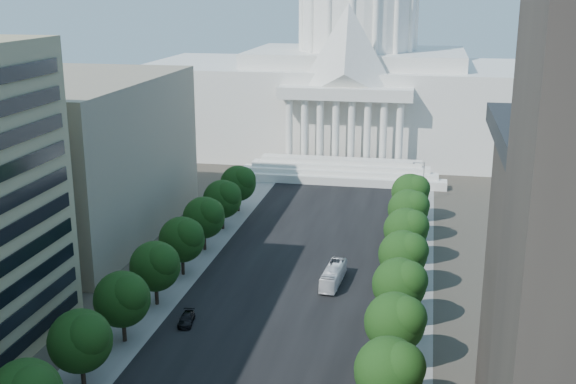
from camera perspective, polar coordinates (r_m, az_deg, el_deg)
The scene contains 25 objects.
road_asphalt at distance 123.34m, azimuth 0.62°, elevation -6.09°, with size 30.00×260.00×0.01m, color black.
sidewalk_left at distance 127.91m, azimuth -7.82°, elevation -5.42°, with size 8.00×260.00×0.02m, color gray.
sidewalk_right at distance 121.60m, azimuth 9.52°, elevation -6.65°, with size 8.00×260.00×0.02m, color gray.
capitol at distance 210.03m, azimuth 5.41°, elevation 8.67°, with size 120.00×56.00×73.00m.
office_block_left_far at distance 143.85m, azimuth -17.77°, elevation 2.61°, with size 38.00×52.00×30.00m, color gray.
tree_l_d at distance 89.39m, azimuth -15.97°, elevation -11.16°, with size 7.79×7.60×9.97m.
tree_l_e at distance 99.10m, azimuth -12.85°, elevation -8.16°, with size 7.79×7.60×9.97m.
tree_l_f at distance 109.27m, azimuth -10.34°, elevation -5.70°, with size 7.79×7.60×9.97m.
tree_l_g at distance 119.78m, azimuth -8.27°, elevation -3.65°, with size 7.79×7.60×9.97m.
tree_l_h at distance 130.54m, azimuth -6.55°, elevation -1.93°, with size 7.79×7.60×9.97m.
tree_l_i at distance 141.50m, azimuth -5.10°, elevation -0.47°, with size 7.79×7.60×9.97m.
tree_l_j at distance 152.62m, azimuth -3.86°, elevation 0.77°, with size 7.79×7.60×9.97m.
tree_r_d at distance 80.77m, azimuth 8.21°, elevation -13.75°, with size 7.79×7.60×9.97m.
tree_r_e at distance 91.40m, azimuth 8.63°, elevation -10.06°, with size 7.79×7.60×9.97m.
tree_r_f at distance 102.34m, azimuth 8.96°, elevation -7.15°, with size 7.79×7.60×9.97m.
tree_r_g at distance 113.49m, azimuth 9.22°, elevation -4.81°, with size 7.79×7.60×9.97m.
tree_r_h at distance 124.80m, azimuth 9.44°, elevation -2.89°, with size 7.79×7.60×9.97m.
tree_r_i at distance 136.23m, azimuth 9.61°, elevation -1.29°, with size 7.79×7.60×9.97m.
tree_r_j at distance 147.74m, azimuth 9.76°, elevation 0.06°, with size 7.79×7.60×9.97m.
streetlight_c at distance 91.83m, azimuth 9.61°, elevation -10.42°, with size 2.61×0.44×9.00m.
streetlight_d at distance 114.81m, azimuth 10.02°, elevation -4.94°, with size 2.61×0.44×9.00m.
streetlight_e at distance 138.49m, azimuth 10.28°, elevation -1.31°, with size 2.61×0.44×9.00m.
streetlight_f at distance 162.57m, azimuth 10.46°, elevation 1.25°, with size 2.61×0.44×9.00m.
car_dark_b at distance 105.05m, azimuth -8.02°, elevation -9.93°, with size 1.93×4.74×1.38m, color black.
city_bus at distance 117.01m, azimuth 3.59°, elevation -6.60°, with size 2.47×10.57×2.95m, color white.
Camera 1 is at (20.70, -22.48, 46.18)m, focal length 45.00 mm.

